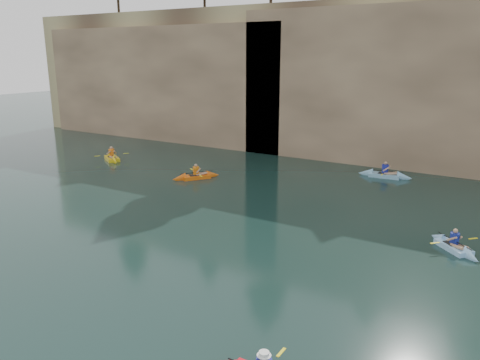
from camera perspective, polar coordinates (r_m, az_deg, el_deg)
The scene contains 10 objects.
ground at distance 16.43m, azimuth -7.61°, elevation -13.34°, with size 160.00×160.00×0.00m, color black.
cliff at distance 42.19m, azimuth 19.07°, elevation 11.89°, with size 70.00×16.00×12.00m, color tan.
cliff_slab_west at distance 44.71m, azimuth -9.79°, elevation 11.69°, with size 26.00×2.40×10.56m, color tan.
cliff_slab_center at distance 34.56m, azimuth 19.53°, elevation 10.80°, with size 24.00×2.40×11.40m, color tan.
sea_cave_west at distance 43.24m, azimuth -8.14°, elevation 7.28°, with size 4.50×1.00×4.00m, color black.
sea_cave_center at distance 36.16m, azimuth 9.40°, elevation 5.06°, with size 3.50×1.00×3.20m, color black.
kayaker_orange at distance 30.31m, azimuth -5.37°, elevation 0.44°, with size 2.43×3.01×1.21m.
kayaker_ltblue_near at distance 21.32m, azimuth 24.59°, elevation -7.37°, with size 2.54×2.48×1.13m.
kayaker_yellow at distance 36.72m, azimuth -15.34°, elevation 2.59°, with size 3.14×2.39×1.32m.
kayaker_ltblue_mid at distance 31.92m, azimuth 17.23°, elevation 0.59°, with size 3.48×2.55×1.31m.
Camera 1 is at (9.25, -11.12, 7.80)m, focal length 35.00 mm.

